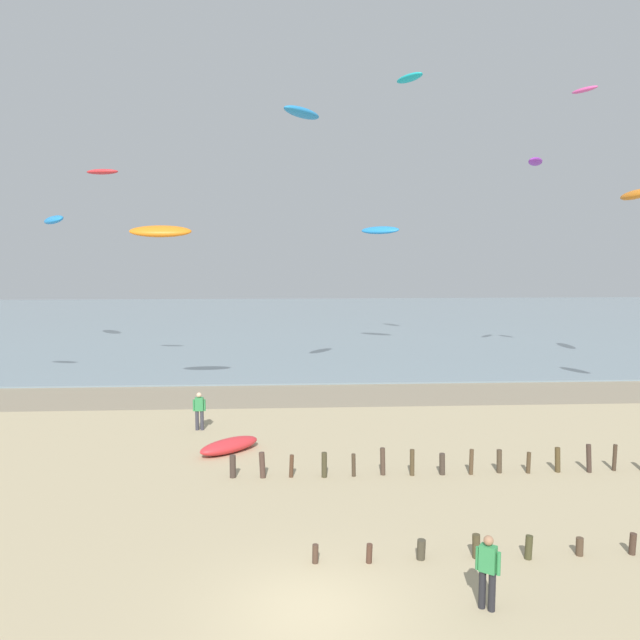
{
  "coord_description": "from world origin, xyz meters",
  "views": [
    {
      "loc": [
        -0.5,
        -13.29,
        7.92
      ],
      "look_at": [
        0.83,
        10.8,
        5.33
      ],
      "focal_mm": 35.6,
      "sensor_mm": 36.0,
      "label": 1
    }
  ],
  "objects_px": {
    "kite_aloft_3": "(102,172)",
    "grounded_kite": "(229,446)",
    "kite_aloft_2": "(54,220)",
    "person_by_waterline": "(488,570)",
    "kite_aloft_9": "(535,162)",
    "person_nearest_camera": "(199,410)",
    "kite_aloft_6": "(585,90)",
    "kite_aloft_4": "(380,230)",
    "kite_aloft_5": "(409,78)",
    "kite_aloft_10": "(302,113)",
    "kite_aloft_0": "(160,231)",
    "kite_aloft_7": "(635,195)"
  },
  "relations": [
    {
      "from": "kite_aloft_3",
      "to": "grounded_kite",
      "type": "bearing_deg",
      "value": -47.66
    },
    {
      "from": "kite_aloft_2",
      "to": "kite_aloft_3",
      "type": "xyz_separation_m",
      "value": [
        7.33,
        -12.19,
        2.3
      ]
    },
    {
      "from": "person_by_waterline",
      "to": "kite_aloft_9",
      "type": "xyz_separation_m",
      "value": [
        12.71,
        30.19,
        13.16
      ]
    },
    {
      "from": "person_nearest_camera",
      "to": "grounded_kite",
      "type": "xyz_separation_m",
      "value": [
        1.6,
        -3.25,
        -0.65
      ]
    },
    {
      "from": "kite_aloft_9",
      "to": "grounded_kite",
      "type": "bearing_deg",
      "value": 171.14
    },
    {
      "from": "kite_aloft_2",
      "to": "kite_aloft_3",
      "type": "distance_m",
      "value": 14.41
    },
    {
      "from": "person_by_waterline",
      "to": "kite_aloft_6",
      "type": "bearing_deg",
      "value": 61.75
    },
    {
      "from": "grounded_kite",
      "to": "kite_aloft_4",
      "type": "relative_size",
      "value": 0.84
    },
    {
      "from": "person_by_waterline",
      "to": "kite_aloft_9",
      "type": "bearing_deg",
      "value": 67.16
    },
    {
      "from": "kite_aloft_2",
      "to": "kite_aloft_3",
      "type": "bearing_deg",
      "value": 174.23
    },
    {
      "from": "kite_aloft_4",
      "to": "kite_aloft_5",
      "type": "distance_m",
      "value": 11.33
    },
    {
      "from": "kite_aloft_10",
      "to": "person_nearest_camera",
      "type": "bearing_deg",
      "value": 176.84
    },
    {
      "from": "kite_aloft_4",
      "to": "kite_aloft_6",
      "type": "height_order",
      "value": "kite_aloft_6"
    },
    {
      "from": "kite_aloft_2",
      "to": "kite_aloft_9",
      "type": "relative_size",
      "value": 1.51
    },
    {
      "from": "kite_aloft_6",
      "to": "kite_aloft_9",
      "type": "xyz_separation_m",
      "value": [
        -1.25,
        4.19,
        -3.74
      ]
    },
    {
      "from": "kite_aloft_2",
      "to": "kite_aloft_4",
      "type": "relative_size",
      "value": 1.11
    },
    {
      "from": "kite_aloft_4",
      "to": "kite_aloft_10",
      "type": "distance_m",
      "value": 18.08
    },
    {
      "from": "kite_aloft_0",
      "to": "kite_aloft_6",
      "type": "bearing_deg",
      "value": -168.58
    },
    {
      "from": "person_by_waterline",
      "to": "grounded_kite",
      "type": "bearing_deg",
      "value": 120.11
    },
    {
      "from": "person_by_waterline",
      "to": "kite_aloft_3",
      "type": "relative_size",
      "value": 0.84
    },
    {
      "from": "person_nearest_camera",
      "to": "kite_aloft_5",
      "type": "bearing_deg",
      "value": 55.26
    },
    {
      "from": "person_by_waterline",
      "to": "kite_aloft_0",
      "type": "distance_m",
      "value": 24.35
    },
    {
      "from": "grounded_kite",
      "to": "kite_aloft_10",
      "type": "distance_m",
      "value": 17.89
    },
    {
      "from": "person_by_waterline",
      "to": "kite_aloft_5",
      "type": "xyz_separation_m",
      "value": [
        4.53,
        33.28,
        19.38
      ]
    },
    {
      "from": "kite_aloft_0",
      "to": "kite_aloft_6",
      "type": "xyz_separation_m",
      "value": [
        24.81,
        5.74,
        8.83
      ]
    },
    {
      "from": "grounded_kite",
      "to": "kite_aloft_0",
      "type": "bearing_deg",
      "value": 74.17
    },
    {
      "from": "grounded_kite",
      "to": "kite_aloft_3",
      "type": "distance_m",
      "value": 21.69
    },
    {
      "from": "kite_aloft_0",
      "to": "kite_aloft_10",
      "type": "relative_size",
      "value": 1.05
    },
    {
      "from": "kite_aloft_0",
      "to": "kite_aloft_9",
      "type": "bearing_deg",
      "value": -158.75
    },
    {
      "from": "kite_aloft_0",
      "to": "kite_aloft_6",
      "type": "height_order",
      "value": "kite_aloft_6"
    },
    {
      "from": "grounded_kite",
      "to": "kite_aloft_2",
      "type": "distance_m",
      "value": 33.52
    },
    {
      "from": "kite_aloft_4",
      "to": "kite_aloft_5",
      "type": "relative_size",
      "value": 1.14
    },
    {
      "from": "grounded_kite",
      "to": "kite_aloft_4",
      "type": "height_order",
      "value": "kite_aloft_4"
    },
    {
      "from": "kite_aloft_3",
      "to": "kite_aloft_0",
      "type": "bearing_deg",
      "value": -42.37
    },
    {
      "from": "grounded_kite",
      "to": "kite_aloft_9",
      "type": "relative_size",
      "value": 1.15
    },
    {
      "from": "person_by_waterline",
      "to": "kite_aloft_5",
      "type": "distance_m",
      "value": 38.78
    },
    {
      "from": "person_nearest_camera",
      "to": "kite_aloft_7",
      "type": "relative_size",
      "value": 0.51
    },
    {
      "from": "person_nearest_camera",
      "to": "person_by_waterline",
      "type": "distance_m",
      "value": 16.95
    },
    {
      "from": "kite_aloft_0",
      "to": "kite_aloft_2",
      "type": "xyz_separation_m",
      "value": [
        -12.01,
        18.82,
        1.5
      ]
    },
    {
      "from": "kite_aloft_4",
      "to": "kite_aloft_9",
      "type": "height_order",
      "value": "kite_aloft_9"
    },
    {
      "from": "grounded_kite",
      "to": "kite_aloft_7",
      "type": "distance_m",
      "value": 30.59
    },
    {
      "from": "kite_aloft_4",
      "to": "kite_aloft_6",
      "type": "distance_m",
      "value": 17.41
    },
    {
      "from": "person_by_waterline",
      "to": "kite_aloft_7",
      "type": "height_order",
      "value": "kite_aloft_7"
    },
    {
      "from": "person_nearest_camera",
      "to": "kite_aloft_5",
      "type": "height_order",
      "value": "kite_aloft_5"
    },
    {
      "from": "kite_aloft_3",
      "to": "kite_aloft_5",
      "type": "relative_size",
      "value": 0.73
    },
    {
      "from": "kite_aloft_0",
      "to": "kite_aloft_4",
      "type": "height_order",
      "value": "kite_aloft_4"
    },
    {
      "from": "kite_aloft_5",
      "to": "kite_aloft_10",
      "type": "height_order",
      "value": "kite_aloft_5"
    },
    {
      "from": "person_by_waterline",
      "to": "kite_aloft_5",
      "type": "bearing_deg",
      "value": 82.25
    },
    {
      "from": "person_nearest_camera",
      "to": "kite_aloft_7",
      "type": "bearing_deg",
      "value": 23.84
    },
    {
      "from": "grounded_kite",
      "to": "kite_aloft_0",
      "type": "relative_size",
      "value": 0.85
    }
  ]
}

